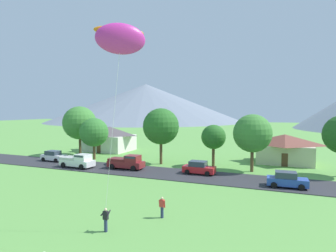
{
  "coord_description": "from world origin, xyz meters",
  "views": [
    {
      "loc": [
        9.49,
        -6.55,
        8.5
      ],
      "look_at": [
        -1.12,
        19.76,
        6.88
      ],
      "focal_mm": 30.08,
      "sensor_mm": 36.0,
      "label": 1
    }
  ],
  "objects_px": {
    "tree_near_left": "(214,137)",
    "tree_far_right": "(161,126)",
    "house_left_center": "(285,148)",
    "tree_center": "(80,123)",
    "house_leftmost": "(109,138)",
    "tree_right_of_center": "(94,132)",
    "tree_left_of_center": "(252,133)",
    "parked_car_red_east_end": "(199,168)",
    "watcher_person": "(162,207)",
    "parked_car_white_mid_east": "(54,156)",
    "pickup_truck_maroon_west_side": "(127,162)",
    "pickup_truck_white_east_side": "(78,161)",
    "parked_car_blue_mid_west": "(287,180)",
    "kite_flyer_with_kite": "(120,40)"
  },
  "relations": [
    {
      "from": "parked_car_white_mid_east",
      "to": "pickup_truck_maroon_west_side",
      "type": "height_order",
      "value": "pickup_truck_maroon_west_side"
    },
    {
      "from": "parked_car_white_mid_east",
      "to": "parked_car_red_east_end",
      "type": "height_order",
      "value": "same"
    },
    {
      "from": "tree_far_right",
      "to": "parked_car_blue_mid_west",
      "type": "bearing_deg",
      "value": -21.7
    },
    {
      "from": "parked_car_white_mid_east",
      "to": "pickup_truck_maroon_west_side",
      "type": "xyz_separation_m",
      "value": [
        14.48,
        -0.94,
        0.19
      ]
    },
    {
      "from": "house_left_center",
      "to": "parked_car_blue_mid_west",
      "type": "xyz_separation_m",
      "value": [
        0.09,
        -15.51,
        -1.52
      ]
    },
    {
      "from": "house_leftmost",
      "to": "tree_near_left",
      "type": "bearing_deg",
      "value": -18.72
    },
    {
      "from": "house_left_center",
      "to": "tree_left_of_center",
      "type": "bearing_deg",
      "value": -116.11
    },
    {
      "from": "parked_car_blue_mid_west",
      "to": "watcher_person",
      "type": "height_order",
      "value": "parked_car_blue_mid_west"
    },
    {
      "from": "tree_center",
      "to": "tree_far_right",
      "type": "bearing_deg",
      "value": -7.78
    },
    {
      "from": "house_left_center",
      "to": "watcher_person",
      "type": "relative_size",
      "value": 5.38
    },
    {
      "from": "tree_far_right",
      "to": "tree_near_left",
      "type": "bearing_deg",
      "value": 9.61
    },
    {
      "from": "pickup_truck_white_east_side",
      "to": "kite_flyer_with_kite",
      "type": "height_order",
      "value": "kite_flyer_with_kite"
    },
    {
      "from": "tree_left_of_center",
      "to": "tree_far_right",
      "type": "distance_m",
      "value": 13.81
    },
    {
      "from": "tree_center",
      "to": "watcher_person",
      "type": "relative_size",
      "value": 5.49
    },
    {
      "from": "tree_center",
      "to": "parked_car_white_mid_east",
      "type": "distance_m",
      "value": 8.65
    },
    {
      "from": "house_leftmost",
      "to": "house_left_center",
      "type": "height_order",
      "value": "house_leftmost"
    },
    {
      "from": "tree_left_of_center",
      "to": "parked_car_blue_mid_west",
      "type": "relative_size",
      "value": 1.86
    },
    {
      "from": "house_leftmost",
      "to": "parked_car_white_mid_east",
      "type": "bearing_deg",
      "value": -96.67
    },
    {
      "from": "house_leftmost",
      "to": "pickup_truck_white_east_side",
      "type": "relative_size",
      "value": 1.79
    },
    {
      "from": "parked_car_blue_mid_west",
      "to": "pickup_truck_white_east_side",
      "type": "bearing_deg",
      "value": -179.97
    },
    {
      "from": "house_left_center",
      "to": "watcher_person",
      "type": "distance_m",
      "value": 30.03
    },
    {
      "from": "tree_center",
      "to": "pickup_truck_white_east_side",
      "type": "bearing_deg",
      "value": -52.13
    },
    {
      "from": "tree_left_of_center",
      "to": "pickup_truck_maroon_west_side",
      "type": "height_order",
      "value": "tree_left_of_center"
    },
    {
      "from": "tree_near_left",
      "to": "tree_far_right",
      "type": "distance_m",
      "value": 8.27
    },
    {
      "from": "parked_car_blue_mid_west",
      "to": "watcher_person",
      "type": "bearing_deg",
      "value": -125.39
    },
    {
      "from": "tree_center",
      "to": "parked_car_red_east_end",
      "type": "xyz_separation_m",
      "value": [
        25.11,
        -7.02,
        -5.21
      ]
    },
    {
      "from": "parked_car_blue_mid_west",
      "to": "kite_flyer_with_kite",
      "type": "relative_size",
      "value": 0.29
    },
    {
      "from": "tree_far_right",
      "to": "parked_car_blue_mid_west",
      "type": "xyz_separation_m",
      "value": [
        18.11,
        -7.21,
        -5.07
      ]
    },
    {
      "from": "tree_left_of_center",
      "to": "tree_far_right",
      "type": "xyz_separation_m",
      "value": [
        -13.79,
        0.33,
        0.64
      ]
    },
    {
      "from": "tree_right_of_center",
      "to": "parked_car_blue_mid_west",
      "type": "bearing_deg",
      "value": -12.5
    },
    {
      "from": "tree_near_left",
      "to": "tree_right_of_center",
      "type": "relative_size",
      "value": 0.88
    },
    {
      "from": "watcher_person",
      "to": "tree_left_of_center",
      "type": "bearing_deg",
      "value": 76.06
    },
    {
      "from": "tree_near_left",
      "to": "tree_left_of_center",
      "type": "distance_m",
      "value": 6.07
    },
    {
      "from": "tree_right_of_center",
      "to": "pickup_truck_maroon_west_side",
      "type": "height_order",
      "value": "tree_right_of_center"
    },
    {
      "from": "tree_center",
      "to": "watcher_person",
      "type": "height_order",
      "value": "tree_center"
    },
    {
      "from": "tree_left_of_center",
      "to": "pickup_truck_white_east_side",
      "type": "distance_m",
      "value": 25.3
    },
    {
      "from": "parked_car_red_east_end",
      "to": "kite_flyer_with_kite",
      "type": "height_order",
      "value": "kite_flyer_with_kite"
    },
    {
      "from": "tree_near_left",
      "to": "tree_right_of_center",
      "type": "distance_m",
      "value": 20.41
    },
    {
      "from": "parked_car_blue_mid_west",
      "to": "pickup_truck_maroon_west_side",
      "type": "xyz_separation_m",
      "value": [
        -21.09,
        1.77,
        0.19
      ]
    },
    {
      "from": "tree_far_right",
      "to": "kite_flyer_with_kite",
      "type": "distance_m",
      "value": 24.78
    },
    {
      "from": "house_left_center",
      "to": "tree_near_left",
      "type": "bearing_deg",
      "value": -145.21
    },
    {
      "from": "tree_left_of_center",
      "to": "parked_car_red_east_end",
      "type": "distance_m",
      "value": 8.85
    },
    {
      "from": "house_leftmost",
      "to": "parked_car_blue_mid_west",
      "type": "bearing_deg",
      "value": -26.13
    },
    {
      "from": "pickup_truck_maroon_west_side",
      "to": "pickup_truck_white_east_side",
      "type": "height_order",
      "value": "same"
    },
    {
      "from": "tree_left_of_center",
      "to": "parked_car_red_east_end",
      "type": "xyz_separation_m",
      "value": [
        -6.35,
        -4.28,
        -4.43
      ]
    },
    {
      "from": "tree_center",
      "to": "tree_right_of_center",
      "type": "distance_m",
      "value": 6.24
    },
    {
      "from": "tree_center",
      "to": "parked_car_white_mid_east",
      "type": "height_order",
      "value": "tree_center"
    },
    {
      "from": "tree_right_of_center",
      "to": "tree_far_right",
      "type": "bearing_deg",
      "value": 2.16
    },
    {
      "from": "house_left_center",
      "to": "tree_center",
      "type": "relative_size",
      "value": 0.98
    },
    {
      "from": "tree_far_right",
      "to": "parked_car_white_mid_east",
      "type": "relative_size",
      "value": 2.07
    }
  ]
}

